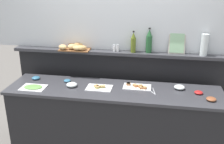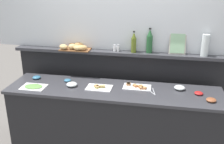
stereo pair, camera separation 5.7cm
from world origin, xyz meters
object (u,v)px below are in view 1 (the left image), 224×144
at_px(serving_tongs, 153,92).
at_px(pepper_shaker, 118,48).
at_px(sandwich_platter_front, 99,88).
at_px(wine_bottle_green, 149,42).
at_px(salt_shaker, 114,48).
at_px(condiment_bowl_dark, 199,92).
at_px(framed_picture, 177,43).
at_px(condiment_bowl_teal, 36,78).
at_px(olive_oil_bottle, 133,43).
at_px(cold_cuts_platter, 33,87).
at_px(bread_basket, 75,47).
at_px(glass_bowl_medium, 179,87).
at_px(sandwich_platter_side, 137,87).
at_px(condiment_bowl_red, 67,81).
at_px(condiment_bowl_cream, 211,99).
at_px(glass_bowl_large, 72,85).
at_px(water_carafe, 204,45).

xyz_separation_m(serving_tongs, pepper_shaker, (-0.48, 0.42, 0.39)).
distance_m(sandwich_platter_front, wine_bottle_green, 0.86).
xyz_separation_m(wine_bottle_green, salt_shaker, (-0.44, -0.02, -0.10)).
distance_m(condiment_bowl_dark, framed_picture, 0.68).
distance_m(condiment_bowl_teal, olive_oil_bottle, 1.35).
distance_m(sandwich_platter_front, cold_cuts_platter, 0.80).
bearing_deg(olive_oil_bottle, bread_basket, -179.85).
height_order(glass_bowl_medium, bread_basket, bread_basket).
height_order(sandwich_platter_side, framed_picture, framed_picture).
distance_m(glass_bowl_medium, condiment_bowl_red, 1.40).
bearing_deg(cold_cuts_platter, condiment_bowl_cream, 0.28).
bearing_deg(sandwich_platter_side, wine_bottle_green, 71.68).
height_order(glass_bowl_large, pepper_shaker, pepper_shaker).
bearing_deg(condiment_bowl_dark, sandwich_platter_side, 175.01).
xyz_separation_m(sandwich_platter_front, cold_cuts_platter, (-0.79, -0.13, 0.00)).
bearing_deg(glass_bowl_large, condiment_bowl_cream, -3.93).
xyz_separation_m(condiment_bowl_teal, bread_basket, (0.47, 0.27, 0.37)).
height_order(glass_bowl_medium, water_carafe, water_carafe).
relative_size(serving_tongs, olive_oil_bottle, 0.67).
xyz_separation_m(olive_oil_bottle, water_carafe, (0.87, 0.00, 0.01)).
relative_size(sandwich_platter_side, condiment_bowl_red, 3.78).
height_order(salt_shaker, framed_picture, framed_picture).
xyz_separation_m(sandwich_platter_side, condiment_bowl_dark, (0.72, -0.06, 0.01)).
relative_size(pepper_shaker, water_carafe, 0.32).
height_order(sandwich_platter_front, water_carafe, water_carafe).
bearing_deg(condiment_bowl_cream, serving_tongs, 169.25).
relative_size(sandwich_platter_front, condiment_bowl_dark, 3.17).
relative_size(glass_bowl_medium, water_carafe, 0.48).
height_order(sandwich_platter_front, serving_tongs, sandwich_platter_front).
height_order(sandwich_platter_side, serving_tongs, sandwich_platter_side).
distance_m(glass_bowl_large, salt_shaker, 0.73).
bearing_deg(water_carafe, serving_tongs, -144.61).
relative_size(wine_bottle_green, pepper_shaker, 3.63).
relative_size(cold_cuts_platter, condiment_bowl_cream, 2.74).
xyz_separation_m(pepper_shaker, framed_picture, (0.74, 0.04, 0.09)).
distance_m(glass_bowl_large, framed_picture, 1.41).
distance_m(glass_bowl_large, bread_basket, 0.56).
distance_m(salt_shaker, bread_basket, 0.52).
distance_m(condiment_bowl_cream, salt_shaker, 1.33).
distance_m(olive_oil_bottle, water_carafe, 0.87).
bearing_deg(condiment_bowl_cream, glass_bowl_medium, 141.58).
height_order(sandwich_platter_side, wine_bottle_green, wine_bottle_green).
height_order(olive_oil_bottle, salt_shaker, olive_oil_bottle).
bearing_deg(bread_basket, olive_oil_bottle, 0.15).
height_order(condiment_bowl_teal, olive_oil_bottle, olive_oil_bottle).
relative_size(condiment_bowl_cream, framed_picture, 0.41).
xyz_separation_m(wine_bottle_green, olive_oil_bottle, (-0.20, -0.02, -0.02)).
xyz_separation_m(sandwich_platter_front, serving_tongs, (0.64, 0.00, -0.00)).
height_order(sandwich_platter_side, olive_oil_bottle, olive_oil_bottle).
distance_m(glass_bowl_medium, condiment_bowl_dark, 0.23).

